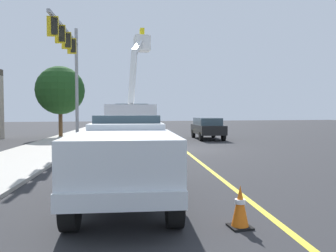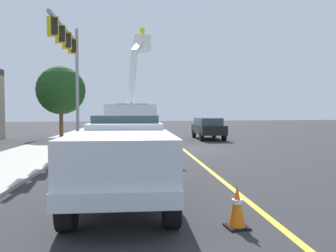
% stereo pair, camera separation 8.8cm
% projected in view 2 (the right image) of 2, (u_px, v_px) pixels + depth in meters
% --- Properties ---
extents(ground, '(120.00, 120.00, 0.00)m').
position_uv_depth(ground, '(183.00, 149.00, 19.13)').
color(ground, '#2D2D30').
extents(sidewalk_far_side, '(59.90, 12.13, 0.12)m').
position_uv_depth(sidewalk_far_side, '(44.00, 150.00, 18.40)').
color(sidewalk_far_side, '#B2ADA3').
rests_on(sidewalk_far_side, ground).
extents(lane_centre_stripe, '(49.51, 7.30, 0.01)m').
position_uv_depth(lane_centre_stripe, '(183.00, 149.00, 19.13)').
color(lane_centre_stripe, yellow).
rests_on(lane_centre_stripe, ground).
extents(utility_bucket_truck, '(8.47, 3.65, 7.15)m').
position_uv_depth(utility_bucket_truck, '(132.00, 121.00, 19.52)').
color(utility_bucket_truck, white).
rests_on(utility_bucket_truck, ground).
extents(service_pickup_truck, '(5.84, 2.88, 2.06)m').
position_uv_depth(service_pickup_truck, '(124.00, 156.00, 7.83)').
color(service_pickup_truck, silver).
rests_on(service_pickup_truck, ground).
extents(passing_minivan, '(5.02, 2.57, 1.69)m').
position_uv_depth(passing_minivan, '(208.00, 127.00, 26.22)').
color(passing_minivan, black).
rests_on(passing_minivan, ground).
extents(traffic_cone_leading, '(0.40, 0.40, 0.80)m').
position_uv_depth(traffic_cone_leading, '(237.00, 207.00, 6.11)').
color(traffic_cone_leading, black).
rests_on(traffic_cone_leading, ground).
extents(traffic_cone_mid_front, '(0.40, 0.40, 0.89)m').
position_uv_depth(traffic_cone_mid_front, '(174.00, 149.00, 15.29)').
color(traffic_cone_mid_front, black).
rests_on(traffic_cone_mid_front, ground).
extents(traffic_cone_mid_rear, '(0.40, 0.40, 0.71)m').
position_uv_depth(traffic_cone_mid_rear, '(160.00, 137.00, 23.42)').
color(traffic_cone_mid_rear, black).
rests_on(traffic_cone_mid_rear, ground).
extents(traffic_signal_mast, '(7.51, 1.34, 7.98)m').
position_uv_depth(traffic_signal_mast, '(70.00, 56.00, 20.62)').
color(traffic_signal_mast, gray).
rests_on(traffic_signal_mast, ground).
extents(street_tree_right, '(4.00, 4.00, 5.95)m').
position_uv_depth(street_tree_right, '(61.00, 90.00, 27.42)').
color(street_tree_right, brown).
rests_on(street_tree_right, ground).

